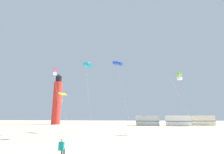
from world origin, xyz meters
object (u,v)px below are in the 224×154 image
object	(u,v)px
kite_tube_cyan	(87,65)
rv_van_silver	(147,121)
kite_box_lime	(179,76)
kite_tube_blue	(117,63)
kite_box_rainbow	(55,72)
rv_van_white	(178,121)
kite_flyer_standing	(62,147)
kite_diamond_gold	(63,95)
lighthouse_distant	(57,100)
rv_van_cream	(202,121)

from	to	relation	value
kite_tube_cyan	rv_van_silver	bearing A→B (deg)	62.03
kite_box_lime	kite_tube_blue	bearing A→B (deg)	161.37
kite_box_lime	kite_tube_cyan	xyz separation A→B (m)	(-15.39, -0.56, 2.32)
kite_box_rainbow	rv_van_silver	xyz separation A→B (m)	(18.39, 21.75, -9.07)
rv_van_silver	rv_van_white	bearing A→B (deg)	-1.05
kite_flyer_standing	kite_tube_blue	size ratio (longest dim) A/B	0.09
rv_van_silver	rv_van_white	world-z (taller)	same
kite_diamond_gold	lighthouse_distant	distance (m)	36.93
rv_van_silver	rv_van_white	distance (m)	8.32
kite_flyer_standing	lighthouse_distant	xyz separation A→B (m)	(-19.31, 42.97, 7.22)
kite_tube_blue	rv_van_white	size ratio (longest dim) A/B	2.03
kite_box_rainbow	kite_flyer_standing	bearing A→B (deg)	-62.65
kite_tube_blue	rv_van_cream	world-z (taller)	kite_tube_blue
kite_box_rainbow	lighthouse_distant	xyz separation A→B (m)	(-10.55, 26.04, -2.62)
kite_flyer_standing	kite_tube_cyan	distance (m)	19.28
rv_van_white	rv_van_cream	distance (m)	8.17
kite_tube_cyan	rv_van_white	bearing A→B (deg)	47.39
kite_tube_cyan	rv_van_white	distance (m)	31.75
kite_diamond_gold	rv_van_silver	world-z (taller)	kite_diamond_gold
lighthouse_distant	rv_van_cream	distance (m)	45.30
rv_van_white	kite_flyer_standing	bearing A→B (deg)	-110.80
kite_flyer_standing	kite_box_rainbow	bearing A→B (deg)	-63.14
kite_flyer_standing	rv_van_white	distance (m)	42.07
kite_box_rainbow	rv_van_white	distance (m)	35.22
kite_box_lime	lighthouse_distant	world-z (taller)	lighthouse_distant
kite_box_lime	rv_van_white	size ratio (longest dim) A/B	1.45
kite_tube_blue	rv_van_white	xyz separation A→B (m)	(15.48, 18.11, -11.32)
kite_box_rainbow	kite_diamond_gold	bearing A→B (deg)	-57.31
kite_tube_cyan	kite_diamond_gold	world-z (taller)	kite_tube_cyan
kite_box_rainbow	rv_van_silver	bearing A→B (deg)	49.79
rv_van_silver	rv_van_white	size ratio (longest dim) A/B	0.99
kite_diamond_gold	kite_tube_blue	bearing A→B (deg)	58.49
kite_tube_cyan	lighthouse_distant	world-z (taller)	lighthouse_distant
kite_box_lime	rv_van_silver	world-z (taller)	kite_box_lime
kite_flyer_standing	kite_tube_cyan	world-z (taller)	kite_tube_cyan
kite_tube_blue	rv_van_white	world-z (taller)	kite_tube_blue
lighthouse_distant	kite_diamond_gold	bearing A→B (deg)	-65.40
rv_van_white	lighthouse_distant	bearing A→B (deg)	176.89
kite_tube_blue	lighthouse_distant	bearing A→B (deg)	133.36
rv_van_silver	kite_box_lime	bearing A→B (deg)	-78.34
kite_tube_blue	kite_flyer_standing	bearing A→B (deg)	-96.98
kite_tube_blue	kite_box_rainbow	bearing A→B (deg)	-164.99
kite_box_lime	lighthouse_distant	distance (m)	41.75
kite_diamond_gold	kite_flyer_standing	bearing A→B (deg)	-67.25
lighthouse_distant	rv_van_cream	bearing A→B (deg)	-2.37
kite_diamond_gold	rv_van_cream	world-z (taller)	kite_diamond_gold
kite_tube_blue	kite_diamond_gold	bearing A→B (deg)	-121.51
kite_flyer_standing	kite_diamond_gold	size ratio (longest dim) A/B	0.21
lighthouse_distant	rv_van_cream	world-z (taller)	lighthouse_distant
kite_box_rainbow	rv_van_cream	bearing A→B (deg)	35.22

